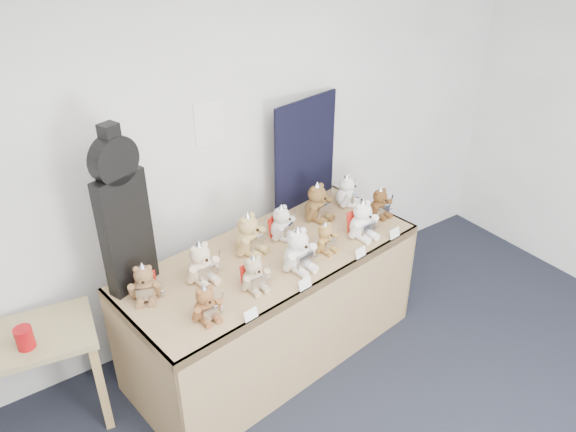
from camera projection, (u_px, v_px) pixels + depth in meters
room_shell at (210, 123)px, 3.61m from camera, size 6.00×6.00×6.00m
display_table at (280, 283)px, 3.68m from camera, size 2.10×1.09×0.84m
side_table at (21, 355)px, 3.22m from camera, size 0.91×0.61×0.70m
guitar_case at (123, 212)px, 3.12m from camera, size 0.32×0.20×1.02m
navy_board at (305, 152)px, 4.06m from camera, size 0.60×0.13×0.81m
red_cup at (25, 338)px, 3.07m from camera, size 0.10×0.10×0.13m
teddy_front_far_left at (206, 304)px, 3.06m from camera, size 0.20×0.16×0.24m
teddy_front_left at (254, 274)px, 3.30m from camera, size 0.20×0.17×0.25m
teddy_front_centre at (298, 251)px, 3.46m from camera, size 0.26×0.22×0.32m
teddy_front_right at (326, 238)px, 3.65m from camera, size 0.19×0.16×0.23m
teddy_front_far_right at (363, 221)px, 3.78m from camera, size 0.25×0.21×0.30m
teddy_front_end at (380, 204)px, 4.03m from camera, size 0.20×0.16×0.24m
teddy_back_left at (201, 264)px, 3.36m from camera, size 0.24×0.21×0.29m
teddy_back_centre_left at (249, 235)px, 3.61m from camera, size 0.26×0.25×0.31m
teddy_back_centre_right at (282, 224)px, 3.77m from camera, size 0.22×0.21×0.27m
teddy_back_right at (318, 203)px, 3.98m from camera, size 0.26×0.23×0.31m
teddy_back_end at (347, 192)px, 4.17m from camera, size 0.22×0.22×0.27m
teddy_back_far_left at (145, 284)px, 3.21m from camera, size 0.20×0.21×0.26m
entry_card_a at (251, 314)px, 3.08m from camera, size 0.09×0.03×0.06m
entry_card_b at (305, 284)px, 3.32m from camera, size 0.10×0.03×0.07m
entry_card_c at (361, 253)px, 3.60m from camera, size 0.09×0.03×0.06m
entry_card_d at (395, 233)px, 3.80m from camera, size 0.10×0.03×0.07m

